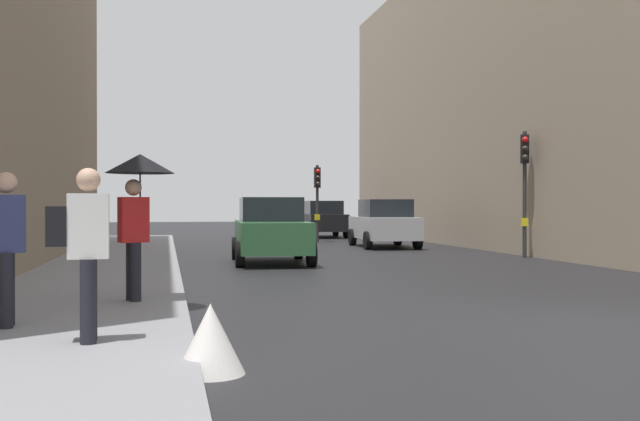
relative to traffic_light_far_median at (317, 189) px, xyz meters
The scene contains 12 objects.
ground_plane 21.36m from the traffic_light_far_median, 91.89° to the right, with size 120.00×120.00×0.00m, color black.
sidewalk_kerb 17.09m from the traffic_light_far_median, 116.10° to the right, with size 3.12×40.00×0.16m, color gray.
building_facade_right 12.63m from the traffic_light_far_median, 29.82° to the right, with size 12.00×31.87×11.66m, color gray.
traffic_light_far_median is the anchor object (origin of this frame).
traffic_light_mid_street 10.77m from the traffic_light_far_median, 67.08° to the right, with size 0.34×0.45×3.73m.
car_dark_suv 5.12m from the traffic_light_far_median, 75.12° to the left, with size 2.16×4.27×1.76m.
car_silver_hatchback 4.53m from the traffic_light_far_median, 67.25° to the right, with size 2.20×4.29×1.76m.
car_green_estate 10.85m from the traffic_light_far_median, 108.48° to the right, with size 2.21×4.30×1.76m.
pedestrian_with_umbrella 19.83m from the traffic_light_far_median, 109.40° to the right, with size 1.00×1.00×2.14m.
pedestrian_with_grey_backpack 22.29m from the traffic_light_far_median, 111.11° to the right, with size 0.62×0.36×1.77m.
pedestrian_with_black_backpack 23.04m from the traffic_light_far_median, 107.72° to the right, with size 0.61×0.36×1.77m.
warning_sign_triangle 23.70m from the traffic_light_far_median, 104.19° to the right, with size 0.64×0.64×0.65m, color silver.
Camera 1 is at (-5.49, -8.37, 1.55)m, focal length 40.71 mm.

